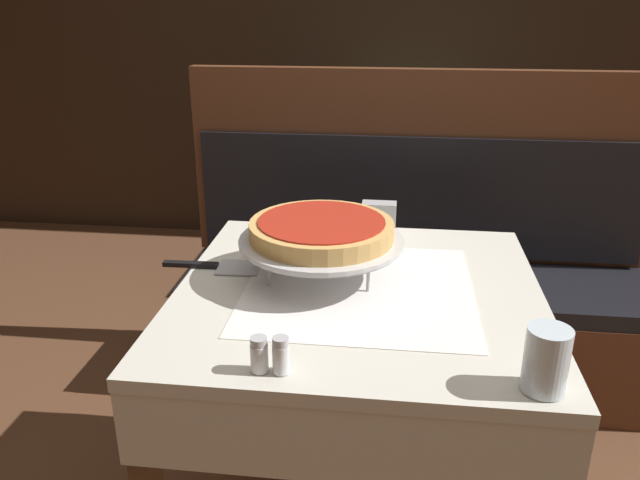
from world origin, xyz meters
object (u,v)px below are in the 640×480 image
salt_shaker (259,354)px  condiment_caddy (420,128)px  deep_dish_pizza (322,229)px  napkin_holder (379,217)px  dining_table_rear (415,154)px  pizza_pan_stand (321,242)px  booth_bench (413,297)px  pepper_shaker (281,355)px  water_glass_near (546,360)px  pizza_server (217,266)px  dining_table_front (358,330)px

salt_shaker → condiment_caddy: bearing=80.6°
deep_dish_pizza → napkin_holder: deep_dish_pizza is taller
dining_table_rear → deep_dish_pizza: 1.77m
napkin_holder → condiment_caddy: size_ratio=0.64×
pizza_pan_stand → deep_dish_pizza: size_ratio=1.15×
deep_dish_pizza → salt_shaker: deep_dish_pizza is taller
booth_bench → pepper_shaker: bearing=-103.5°
dining_table_rear → salt_shaker: salt_shaker is taller
dining_table_rear → water_glass_near: bearing=-85.3°
pizza_pan_stand → pepper_shaker: bearing=-93.2°
pizza_pan_stand → pizza_server: pizza_pan_stand is taller
dining_table_rear → booth_bench: size_ratio=0.47×
pepper_shaker → napkin_holder: size_ratio=0.73×
water_glass_near → condiment_caddy: (-0.16, 2.14, -0.02)m
pizza_pan_stand → deep_dish_pizza: 0.03m
napkin_holder → pizza_pan_stand: bearing=-111.2°
pizza_pan_stand → salt_shaker: pizza_pan_stand is taller
pepper_shaker → pizza_server: bearing=119.1°
deep_dish_pizza → napkin_holder: 0.37m
dining_table_front → water_glass_near: (0.35, -0.37, 0.17)m
salt_shaker → napkin_holder: size_ratio=0.70×
water_glass_near → dining_table_front: bearing=133.4°
deep_dish_pizza → condiment_caddy: bearing=80.4°
pepper_shaker → napkin_holder: (0.15, 0.76, 0.01)m
napkin_holder → condiment_caddy: 1.39m
napkin_holder → water_glass_near: bearing=-67.4°
booth_bench → pizza_pan_stand: size_ratio=4.31×
dining_table_rear → pizza_server: 1.80m
condiment_caddy → deep_dish_pizza: bearing=-99.6°
pizza_server → water_glass_near: water_glass_near is taller
salt_shaker → pizza_pan_stand: bearing=81.4°
dining_table_front → napkin_holder: size_ratio=8.69×
pizza_pan_stand → pizza_server: (-0.27, 0.02, -0.09)m
booth_bench → pizza_server: 1.02m
booth_bench → salt_shaker: (-0.33, -1.20, 0.46)m
pizza_pan_stand → pepper_shaker: 0.43m
pizza_server → napkin_holder: 0.51m
dining_table_front → water_glass_near: water_glass_near is taller
pizza_server → condiment_caddy: size_ratio=1.63×
pizza_pan_stand → napkin_holder: size_ratio=4.04×
dining_table_front → deep_dish_pizza: 0.26m
dining_table_front → booth_bench: (0.17, 0.82, -0.31)m
pizza_server → pizza_pan_stand: bearing=-4.4°
dining_table_rear → pepper_shaker: 2.19m
salt_shaker → napkin_holder: napkin_holder is taller
dining_table_front → napkin_holder: bearing=85.1°
deep_dish_pizza → pizza_server: bearing=175.6°
dining_table_front → water_glass_near: bearing=-46.6°
dining_table_front → pizza_server: size_ratio=3.41×
salt_shaker → pepper_shaker: (0.04, 0.00, 0.00)m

